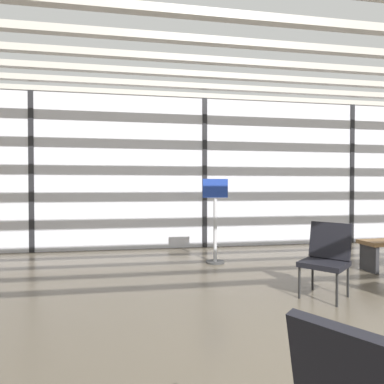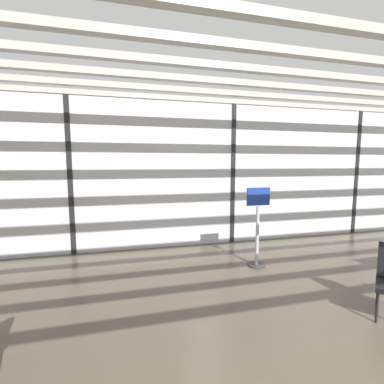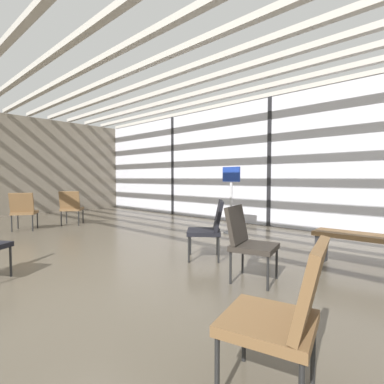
{
  "view_description": "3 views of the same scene",
  "coord_description": "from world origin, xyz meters",
  "px_view_note": "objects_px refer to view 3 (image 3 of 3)",
  "views": [
    {
      "loc": [
        -1.42,
        -1.74,
        1.32
      ],
      "look_at": [
        -0.21,
        5.55,
        1.18
      ],
      "focal_mm": 30.6,
      "sensor_mm": 36.0,
      "label": 1
    },
    {
      "loc": [
        -2.35,
        -0.45,
        1.87
      ],
      "look_at": [
        -0.39,
        7.56,
        0.95
      ],
      "focal_mm": 24.17,
      "sensor_mm": 36.0,
      "label": 2
    },
    {
      "loc": [
        3.5,
        -1.45,
        1.2
      ],
      "look_at": [
        -1.78,
        4.24,
        0.82
      ],
      "focal_mm": 27.1,
      "sensor_mm": 36.0,
      "label": 3
    }
  ],
  "objects_px": {
    "lounge_chair_5": "(71,206)",
    "info_sign": "(231,202)",
    "lounge_chair_0": "(285,310)",
    "parked_airplane": "(351,153)",
    "lounge_chair_1": "(210,226)",
    "lounge_chair_4": "(247,238)",
    "waiting_bench": "(377,244)",
    "lounge_chair_3": "(23,209)"
  },
  "relations": [
    {
      "from": "lounge_chair_5",
      "to": "info_sign",
      "type": "bearing_deg",
      "value": 157.85
    },
    {
      "from": "lounge_chair_0",
      "to": "lounge_chair_5",
      "type": "height_order",
      "value": "same"
    },
    {
      "from": "parked_airplane",
      "to": "lounge_chair_1",
      "type": "relative_size",
      "value": 15.55
    },
    {
      "from": "lounge_chair_4",
      "to": "parked_airplane",
      "type": "bearing_deg",
      "value": -7.3
    },
    {
      "from": "lounge_chair_5",
      "to": "waiting_bench",
      "type": "height_order",
      "value": "lounge_chair_5"
    },
    {
      "from": "parked_airplane",
      "to": "lounge_chair_0",
      "type": "height_order",
      "value": "parked_airplane"
    },
    {
      "from": "lounge_chair_1",
      "to": "lounge_chair_4",
      "type": "bearing_deg",
      "value": 25.45
    },
    {
      "from": "lounge_chair_1",
      "to": "parked_airplane",
      "type": "bearing_deg",
      "value": 140.8
    },
    {
      "from": "lounge_chair_1",
      "to": "waiting_bench",
      "type": "relative_size",
      "value": 0.58
    },
    {
      "from": "lounge_chair_1",
      "to": "lounge_chair_3",
      "type": "xyz_separation_m",
      "value": [
        -4.58,
        -1.09,
        0.0
      ]
    },
    {
      "from": "lounge_chair_3",
      "to": "waiting_bench",
      "type": "relative_size",
      "value": 0.58
    },
    {
      "from": "waiting_bench",
      "to": "lounge_chair_0",
      "type": "bearing_deg",
      "value": 89.45
    },
    {
      "from": "lounge_chair_4",
      "to": "info_sign",
      "type": "height_order",
      "value": "info_sign"
    },
    {
      "from": "info_sign",
      "to": "lounge_chair_5",
      "type": "bearing_deg",
      "value": -152.79
    },
    {
      "from": "lounge_chair_0",
      "to": "lounge_chair_5",
      "type": "xyz_separation_m",
      "value": [
        -6.58,
        1.84,
        0.0
      ]
    },
    {
      "from": "lounge_chair_5",
      "to": "lounge_chair_3",
      "type": "bearing_deg",
      "value": 38.97
    },
    {
      "from": "lounge_chair_1",
      "to": "lounge_chair_3",
      "type": "relative_size",
      "value": 1.0
    },
    {
      "from": "parked_airplane",
      "to": "info_sign",
      "type": "distance_m",
      "value": 6.27
    },
    {
      "from": "lounge_chair_0",
      "to": "info_sign",
      "type": "xyz_separation_m",
      "value": [
        -2.96,
        3.71,
        0.18
      ]
    },
    {
      "from": "lounge_chair_5",
      "to": "info_sign",
      "type": "xyz_separation_m",
      "value": [
        3.62,
        1.86,
        0.18
      ]
    },
    {
      "from": "lounge_chair_3",
      "to": "lounge_chair_4",
      "type": "distance_m",
      "value": 5.51
    },
    {
      "from": "parked_airplane",
      "to": "lounge_chair_3",
      "type": "bearing_deg",
      "value": -116.3
    },
    {
      "from": "lounge_chair_0",
      "to": "lounge_chair_3",
      "type": "bearing_deg",
      "value": -109.87
    },
    {
      "from": "parked_airplane",
      "to": "lounge_chair_5",
      "type": "bearing_deg",
      "value": -119.17
    },
    {
      "from": "lounge_chair_1",
      "to": "waiting_bench",
      "type": "height_order",
      "value": "lounge_chair_1"
    },
    {
      "from": "lounge_chair_1",
      "to": "lounge_chair_3",
      "type": "height_order",
      "value": "same"
    },
    {
      "from": "parked_airplane",
      "to": "info_sign",
      "type": "bearing_deg",
      "value": -97.52
    },
    {
      "from": "parked_airplane",
      "to": "info_sign",
      "type": "relative_size",
      "value": 9.4
    },
    {
      "from": "lounge_chair_3",
      "to": "lounge_chair_0",
      "type": "bearing_deg",
      "value": 115.97
    },
    {
      "from": "info_sign",
      "to": "lounge_chair_3",
      "type": "bearing_deg",
      "value": -141.09
    },
    {
      "from": "lounge_chair_4",
      "to": "lounge_chair_1",
      "type": "bearing_deg",
      "value": 51.28
    },
    {
      "from": "lounge_chair_4",
      "to": "waiting_bench",
      "type": "distance_m",
      "value": 1.72
    },
    {
      "from": "lounge_chair_3",
      "to": "info_sign",
      "type": "distance_m",
      "value": 4.7
    },
    {
      "from": "lounge_chair_1",
      "to": "lounge_chair_4",
      "type": "relative_size",
      "value": 1.0
    },
    {
      "from": "lounge_chair_0",
      "to": "lounge_chair_5",
      "type": "relative_size",
      "value": 1.0
    },
    {
      "from": "lounge_chair_4",
      "to": "info_sign",
      "type": "relative_size",
      "value": 0.6
    },
    {
      "from": "lounge_chair_0",
      "to": "lounge_chair_4",
      "type": "xyz_separation_m",
      "value": [
        -1.14,
        1.44,
        0.0
      ]
    },
    {
      "from": "lounge_chair_1",
      "to": "info_sign",
      "type": "bearing_deg",
      "value": 166.4
    },
    {
      "from": "lounge_chair_4",
      "to": "info_sign",
      "type": "xyz_separation_m",
      "value": [
        -1.82,
        2.26,
        0.18
      ]
    },
    {
      "from": "parked_airplane",
      "to": "lounge_chair_1",
      "type": "distance_m",
      "value": 8.07
    },
    {
      "from": "info_sign",
      "to": "parked_airplane",
      "type": "bearing_deg",
      "value": 82.48
    },
    {
      "from": "waiting_bench",
      "to": "lounge_chair_1",
      "type": "bearing_deg",
      "value": 23.63
    }
  ]
}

